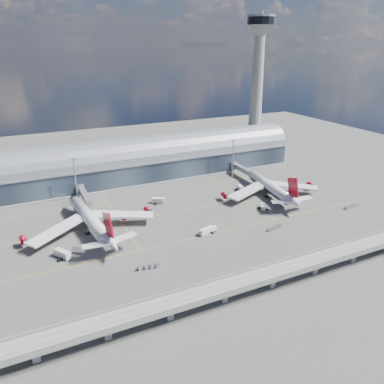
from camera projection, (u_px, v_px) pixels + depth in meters
name	position (u px, v px, depth m)	size (l,w,h in m)	color
ground	(203.00, 225.00, 182.48)	(500.00, 500.00, 0.00)	#474744
taxi_lines	(184.00, 208.00, 201.04)	(200.00, 80.12, 0.01)	gold
terminal	(149.00, 161.00, 243.79)	(200.00, 30.00, 28.00)	#202936
control_tower	(257.00, 90.00, 267.25)	(19.00, 19.00, 103.00)	gray
guideway	(272.00, 274.00, 134.36)	(220.00, 8.50, 7.20)	gray
floodlight_mast_left	(75.00, 179.00, 203.63)	(3.00, 0.70, 25.70)	gray
floodlight_mast_right	(233.00, 157.00, 243.68)	(3.00, 0.70, 25.70)	gray
airliner_left	(91.00, 221.00, 173.97)	(62.52, 65.74, 20.02)	white
airliner_right	(270.00, 188.00, 216.20)	(59.03, 61.74, 19.60)	white
jet_bridge_left	(84.00, 194.00, 206.47)	(4.40, 28.00, 7.25)	gray
jet_bridge_right	(244.00, 170.00, 246.15)	(4.40, 32.00, 7.25)	gray
service_truck_0	(63.00, 254.00, 154.11)	(6.19, 8.04, 3.24)	silver
service_truck_1	(212.00, 229.00, 175.25)	(4.68, 2.38, 2.70)	silver
service_truck_2	(206.00, 231.00, 173.61)	(8.08, 4.60, 2.82)	silver
service_truck_3	(263.00, 207.00, 199.46)	(4.74, 5.88, 2.70)	silver
service_truck_4	(240.00, 188.00, 225.52)	(3.30, 5.45, 2.96)	silver
service_truck_5	(158.00, 200.00, 207.16)	(6.90, 5.45, 3.16)	silver
cargo_train_0	(149.00, 267.00, 146.80)	(9.18, 3.03, 1.51)	gray
cargo_train_1	(275.00, 227.00, 178.55)	(9.53, 3.87, 1.58)	gray
cargo_train_2	(352.00, 206.00, 201.44)	(10.16, 1.96, 1.68)	gray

